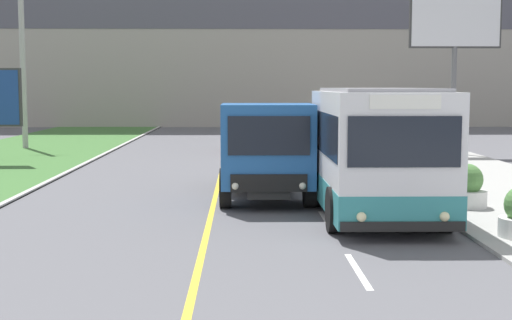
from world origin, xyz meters
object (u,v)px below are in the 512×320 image
Objects in this scene: city_bus at (377,153)px; billboard_large at (455,31)px; dump_truck at (266,153)px; utility_pole_far at (22,43)px; planter_round_far at (401,160)px; planter_round_second at (467,188)px; car_distant at (260,138)px; planter_round_third at (430,172)px.

city_bus is 0.80× the size of billboard_large.
utility_pole_far is (-11.69, 16.99, 4.00)m from dump_truck.
utility_pole_far is at bearing 146.21° from planter_round_far.
planter_round_second is (2.54, 1.16, -1.01)m from city_bus.
car_distant is (-2.30, 17.54, -0.89)m from city_bus.
billboard_large is 6.47× the size of planter_round_second.
city_bus reaches higher than planter_round_far.
utility_pole_far reaches higher than billboard_large.
utility_pole_far is 1.46× the size of billboard_large.
utility_pole_far is 22.91m from planter_round_third.
dump_truck is at bearing -90.89° from car_distant.
car_distant is 4.18× the size of planter_round_far.
car_distant reaches higher than planter_round_second.
planter_round_second is (-3.93, -14.57, -5.06)m from billboard_large.
city_bus reaches higher than planter_round_third.
billboard_large is at bearing 61.31° from planter_round_far.
dump_truck is at bearing 163.63° from planter_round_second.
car_distant is at bearing 168.38° from billboard_large.
dump_truck is at bearing -130.84° from planter_round_far.
billboard_large is (20.69, -3.91, 0.29)m from utility_pole_far.
planter_round_far is (-3.98, -7.27, -5.10)m from billboard_large.
planter_round_second is (16.76, -18.48, -4.77)m from utility_pole_far.
city_bus is 0.55× the size of utility_pole_far.
planter_round_second reaches higher than planter_round_third.
utility_pole_far reaches higher than car_distant.
planter_round_far is at bearing -118.69° from billboard_large.
billboard_large is (9.00, 13.08, 4.29)m from dump_truck.
planter_round_far is at bearing 73.60° from city_bus.
dump_truck is 16.45m from billboard_large.
city_bus reaches higher than car_distant.
dump_truck is 0.59× the size of utility_pole_far.
utility_pole_far is 9.47× the size of planter_round_second.
planter_round_second reaches higher than planter_round_far.
city_bus is 17.71m from car_distant.
city_bus is 0.93× the size of dump_truck.
planter_round_third is at bearing 89.38° from planter_round_second.
dump_truck is 5.78× the size of planter_round_third.
billboard_large is 7.03× the size of planter_round_far.
dump_truck is 0.86× the size of billboard_large.
car_distant is 13.63m from planter_round_third.
planter_round_second is at bearing -89.61° from planter_round_far.
city_bus is 17.49m from billboard_large.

